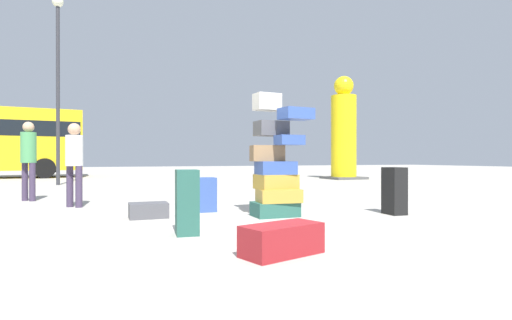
{
  "coord_description": "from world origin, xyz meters",
  "views": [
    {
      "loc": [
        -2.12,
        -5.01,
        0.89
      ],
      "look_at": [
        0.36,
        1.3,
        0.86
      ],
      "focal_mm": 27.71,
      "sensor_mm": 36.0,
      "label": 1
    }
  ],
  "objects": [
    {
      "name": "ground_plane",
      "position": [
        0.0,
        0.0,
        0.0
      ],
      "size": [
        80.0,
        80.0,
        0.0
      ],
      "primitive_type": "plane",
      "color": "#ADA89E"
    },
    {
      "name": "suitcase_tower",
      "position": [
        0.39,
        0.53,
        0.77
      ],
      "size": [
        0.81,
        0.82,
        1.9
      ],
      "color": "#26594C",
      "rests_on": "ground"
    },
    {
      "name": "suitcase_navy_foreground_far",
      "position": [
        -0.48,
        1.43,
        0.28
      ],
      "size": [
        0.33,
        0.34,
        0.57
      ],
      "primitive_type": "cube",
      "rotation": [
        0.0,
        0.0,
        -0.07
      ],
      "color": "#334F99",
      "rests_on": "ground"
    },
    {
      "name": "suitcase_teal_foreground_near",
      "position": [
        -1.19,
        -0.44,
        0.38
      ],
      "size": [
        0.29,
        0.35,
        0.76
      ],
      "primitive_type": "cube",
      "rotation": [
        0.0,
        0.0,
        -0.1
      ],
      "color": "#26594C",
      "rests_on": "ground"
    },
    {
      "name": "suitcase_black_right_side",
      "position": [
        2.22,
        0.01,
        0.37
      ],
      "size": [
        0.27,
        0.34,
        0.75
      ],
      "primitive_type": "cube",
      "rotation": [
        0.0,
        0.0,
        -0.04
      ],
      "color": "black",
      "rests_on": "ground"
    },
    {
      "name": "suitcase_charcoal_white_trunk",
      "position": [
        -1.46,
        1.05,
        0.11
      ],
      "size": [
        0.56,
        0.39,
        0.23
      ],
      "primitive_type": "cube",
      "rotation": [
        0.0,
        0.0,
        -0.01
      ],
      "color": "#4C4C51",
      "rests_on": "ground"
    },
    {
      "name": "suitcase_maroon_behind_tower",
      "position": [
        -0.58,
        -1.74,
        0.14
      ],
      "size": [
        0.83,
        0.56,
        0.28
      ],
      "primitive_type": "cube",
      "rotation": [
        0.0,
        0.0,
        0.29
      ],
      "color": "maroon",
      "rests_on": "ground"
    },
    {
      "name": "person_bearded_onlooker",
      "position": [
        -3.53,
        4.4,
        0.99
      ],
      "size": [
        0.3,
        0.3,
        1.66
      ],
      "rotation": [
        0.0,
        0.0,
        -0.77
      ],
      "color": "#3F334C",
      "rests_on": "ground"
    },
    {
      "name": "person_tourist_with_camera",
      "position": [
        -2.57,
        2.88,
        0.91
      ],
      "size": [
        0.3,
        0.3,
        1.53
      ],
      "rotation": [
        0.0,
        0.0,
        -0.77
      ],
      "color": "#3F334C",
      "rests_on": "ground"
    },
    {
      "name": "yellow_dummy_statue",
      "position": [
        7.72,
        9.56,
        2.0
      ],
      "size": [
        1.52,
        1.52,
        4.47
      ],
      "color": "yellow",
      "rests_on": "ground"
    },
    {
      "name": "lamp_post",
      "position": [
        -3.46,
        9.74,
        4.11
      ],
      "size": [
        0.36,
        0.36,
        6.33
      ],
      "color": "#333338",
      "rests_on": "ground"
    }
  ]
}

